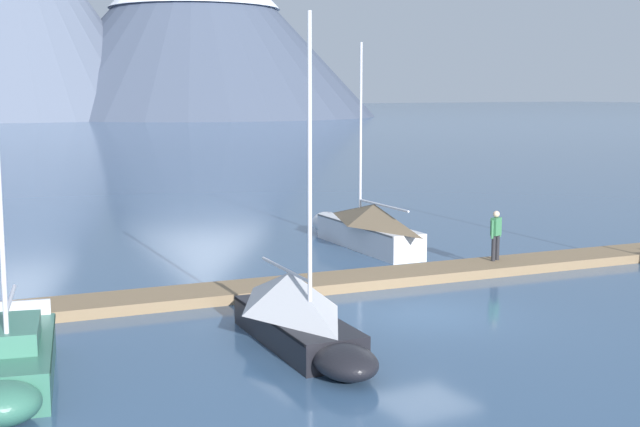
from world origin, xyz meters
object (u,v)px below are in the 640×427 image
(sailboat_nearest_berth, at_px, (10,362))
(sailboat_mid_dock_port, at_px, (365,226))
(person_on_dock, at_px, (496,232))
(sailboat_second_berth, at_px, (299,313))

(sailboat_nearest_berth, height_order, sailboat_mid_dock_port, sailboat_mid_dock_port)
(sailboat_mid_dock_port, height_order, person_on_dock, sailboat_mid_dock_port)
(sailboat_second_berth, xyz_separation_m, sailboat_mid_dock_port, (8.11, 10.42, 0.05))
(sailboat_mid_dock_port, bearing_deg, sailboat_second_berth, -127.89)
(sailboat_nearest_berth, distance_m, sailboat_mid_dock_port, 17.81)
(sailboat_second_berth, height_order, sailboat_mid_dock_port, sailboat_mid_dock_port)
(sailboat_nearest_berth, distance_m, sailboat_second_berth, 6.46)
(sailboat_mid_dock_port, xyz_separation_m, person_on_dock, (1.75, -5.61, 0.42))
(sailboat_second_berth, relative_size, sailboat_mid_dock_port, 0.99)
(sailboat_second_berth, height_order, person_on_dock, sailboat_second_berth)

